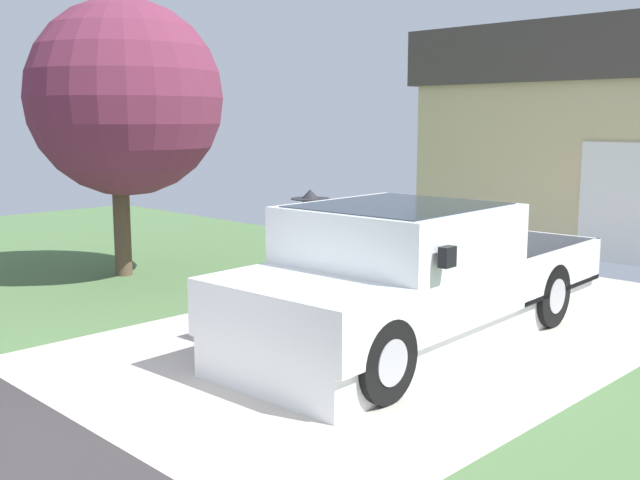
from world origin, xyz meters
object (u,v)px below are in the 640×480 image
(handbag, at_px, (292,319))
(front_yard_tree, at_px, (129,102))
(pickup_truck, at_px, (404,282))
(person_with_hat, at_px, (310,248))

(handbag, height_order, front_yard_tree, front_yard_tree)
(pickup_truck, distance_m, handbag, 1.60)
(person_with_hat, bearing_deg, handbag, -75.95)
(person_with_hat, height_order, handbag, person_with_hat)
(pickup_truck, bearing_deg, front_yard_tree, -1.59)
(front_yard_tree, bearing_deg, handbag, -4.30)
(front_yard_tree, bearing_deg, pickup_truck, 1.49)
(person_with_hat, height_order, front_yard_tree, front_yard_tree)
(handbag, bearing_deg, person_with_hat, 83.79)
(person_with_hat, relative_size, front_yard_tree, 0.39)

